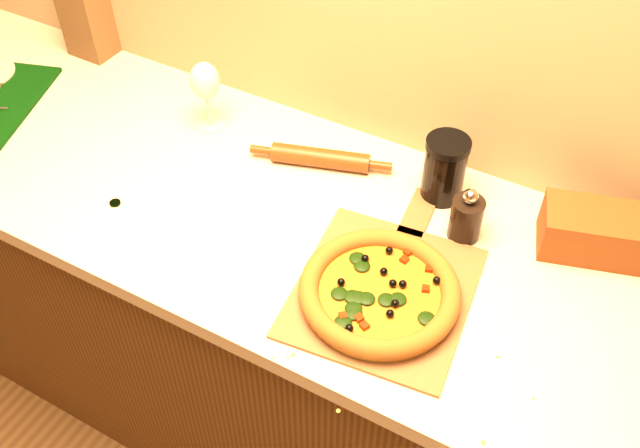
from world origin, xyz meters
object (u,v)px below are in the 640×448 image
Objects in this scene: pizza_peel at (386,287)px; dark_jar at (444,169)px; pepper_grinder at (466,217)px; rolling_pin at (320,158)px; wine_glass at (205,83)px; pizza at (379,292)px.

pizza_peel is 0.31m from dark_jar.
pepper_grinder is at bearing -46.08° from dark_jar.
pepper_grinder reaches higher than rolling_pin.
pizza_peel is at bearing -23.30° from wine_glass.
pizza is at bearing -93.58° from pizza_peel.
wine_glass reaches higher than pepper_grinder.
pizza_peel is 3.99× the size of pepper_grinder.
pizza_peel is 1.66× the size of pizza.
pepper_grinder is 0.72× the size of wine_glass.
dark_jar reaches higher than rolling_pin.
pizza is (0.00, -0.03, 0.02)m from pizza_peel.
wine_glass reaches higher than dark_jar.
pizza is 0.26m from pepper_grinder.
pizza is 0.67m from wine_glass.
dark_jar is (0.59, 0.04, -0.05)m from wine_glass.
pizza_peel is at bearing -41.81° from rolling_pin.
rolling_pin is at bearing 0.16° from wine_glass.
wine_glass reaches higher than pizza_peel.
pizza_peel is 0.23m from pepper_grinder.
pepper_grinder is (0.08, 0.24, 0.02)m from pizza.
pizza_peel is 1.59× the size of rolling_pin.
dark_jar reaches higher than pizza_peel.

